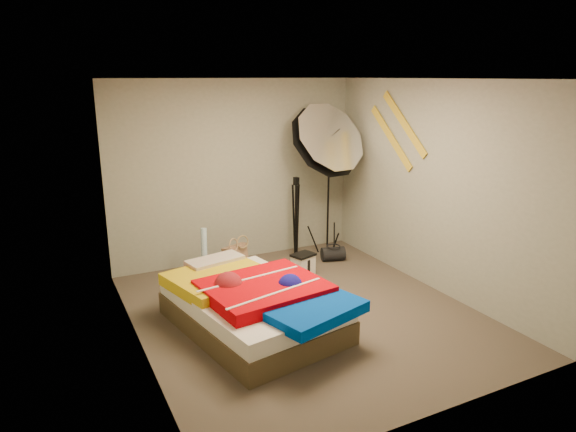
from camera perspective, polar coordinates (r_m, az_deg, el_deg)
floor at (r=5.77m, az=1.82°, el=-10.69°), size 4.00×4.00×0.00m
ceiling at (r=5.19m, az=2.06°, el=14.99°), size 4.00×4.00×0.00m
wall_back at (r=7.12m, az=-5.80°, el=4.90°), size 3.50×0.00×3.50m
wall_front at (r=3.78m, az=16.59°, el=-5.10°), size 3.50×0.00×3.50m
wall_left at (r=4.78m, az=-16.82°, el=-0.86°), size 0.00×4.00×4.00m
wall_right at (r=6.35m, az=15.97°, el=3.10°), size 0.00×4.00×4.00m
tote_bag at (r=6.87m, az=-5.82°, el=-4.75°), size 0.40×0.29×0.38m
wrapping_roll at (r=6.62m, az=-9.29°, el=-4.23°), size 0.14×0.21×0.68m
camera_case at (r=6.73m, az=1.70°, el=-5.51°), size 0.32×0.27×0.27m
duffel_bag at (r=7.29m, az=5.03°, el=-4.22°), size 0.36×0.27×0.20m
wall_stripe_upper at (r=6.68m, az=12.79°, el=9.98°), size 0.02×0.91×0.78m
wall_stripe_lower at (r=6.90m, az=11.37°, el=8.54°), size 0.02×0.91×0.78m
bed at (r=5.35m, az=-3.85°, el=-9.69°), size 1.64×2.13×0.54m
photo_umbrella at (r=7.09m, az=4.12°, el=8.14°), size 1.30×0.90×2.30m
camera_tripod at (r=7.28m, az=0.91°, el=0.50°), size 0.08×0.08×1.16m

